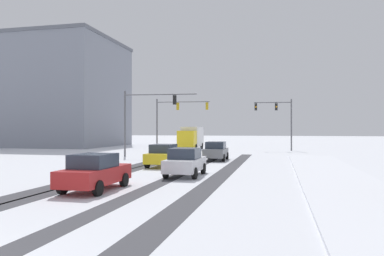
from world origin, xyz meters
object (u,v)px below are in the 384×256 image
at_px(traffic_signal_far_right, 278,114).
at_px(car_yellow_cab_second, 164,155).
at_px(car_white_third, 185,162).
at_px(car_red_fourth, 95,172).
at_px(traffic_signal_near_left, 145,111).
at_px(car_grey_lead, 216,151).
at_px(box_truck_delivery, 191,137).
at_px(office_building_far_left_block, 41,94).
at_px(traffic_signal_far_left, 175,113).

relative_size(traffic_signal_far_right, car_yellow_cab_second, 1.58).
relative_size(car_yellow_cab_second, car_white_third, 1.00).
bearing_deg(car_red_fourth, traffic_signal_near_left, 103.96).
distance_m(car_grey_lead, car_red_fourth, 17.03).
relative_size(car_white_third, box_truck_delivery, 0.55).
height_order(traffic_signal_near_left, office_building_far_left_block, office_building_far_left_block).
xyz_separation_m(traffic_signal_far_left, traffic_signal_near_left, (-0.27, -10.05, -0.17)).
bearing_deg(traffic_signal_near_left, traffic_signal_far_left, 88.46).
bearing_deg(box_truck_delivery, office_building_far_left_block, 166.74).
height_order(box_truck_delivery, office_building_far_left_block, office_building_far_left_block).
bearing_deg(box_truck_delivery, traffic_signal_far_right, 3.61).
distance_m(car_grey_lead, box_truck_delivery, 16.72).
relative_size(traffic_signal_near_left, car_red_fourth, 1.77).
bearing_deg(traffic_signal_far_left, traffic_signal_far_right, 16.34).
relative_size(car_red_fourth, office_building_far_left_block, 0.16).
bearing_deg(office_building_far_left_block, car_white_third, -45.27).
relative_size(car_grey_lead, car_yellow_cab_second, 1.00).
bearing_deg(car_white_third, box_truck_delivery, 102.47).
height_order(car_yellow_cab_second, office_building_far_left_block, office_building_far_left_block).
bearing_deg(traffic_signal_far_left, office_building_far_left_block, 159.97).
bearing_deg(box_truck_delivery, traffic_signal_near_left, -97.04).
height_order(traffic_signal_far_left, traffic_signal_far_right, same).
bearing_deg(car_white_third, car_yellow_cab_second, 120.10).
bearing_deg(car_grey_lead, car_white_third, -89.84).
distance_m(car_grey_lead, car_yellow_cab_second, 6.78).
xyz_separation_m(box_truck_delivery, office_building_far_left_block, (-26.77, 6.31, 6.89)).
xyz_separation_m(traffic_signal_near_left, car_red_fourth, (4.83, -19.44, -3.68)).
height_order(car_white_third, box_truck_delivery, box_truck_delivery).
relative_size(traffic_signal_far_left, office_building_far_left_block, 0.27).
height_order(car_white_third, office_building_far_left_block, office_building_far_left_block).
relative_size(car_yellow_cab_second, box_truck_delivery, 0.55).
xyz_separation_m(car_white_third, car_red_fourth, (-2.68, -5.78, 0.00)).
distance_m(traffic_signal_far_left, box_truck_delivery, 4.45).
height_order(traffic_signal_far_left, box_truck_delivery, traffic_signal_far_left).
bearing_deg(traffic_signal_near_left, box_truck_delivery, 82.96).
height_order(car_grey_lead, box_truck_delivery, box_truck_delivery).
distance_m(car_grey_lead, office_building_far_left_block, 40.08).
xyz_separation_m(traffic_signal_far_right, box_truck_delivery, (-11.17, -0.71, -2.95)).
relative_size(box_truck_delivery, office_building_far_left_block, 0.30).
bearing_deg(office_building_far_left_block, car_grey_lead, -33.91).
distance_m(car_red_fourth, box_truck_delivery, 32.62).
height_order(traffic_signal_near_left, car_red_fourth, traffic_signal_near_left).
bearing_deg(car_white_third, traffic_signal_far_right, 79.11).
distance_m(traffic_signal_near_left, car_red_fourth, 20.37).
distance_m(traffic_signal_near_left, office_building_far_left_block, 31.98).
bearing_deg(car_red_fourth, traffic_signal_far_left, 98.80).
relative_size(traffic_signal_far_left, traffic_signal_far_right, 1.03).
relative_size(traffic_signal_far_right, car_white_third, 1.58).
height_order(car_grey_lead, car_red_fourth, same).
height_order(traffic_signal_far_right, car_yellow_cab_second, traffic_signal_far_right).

